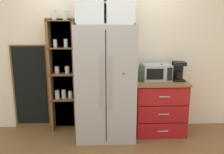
# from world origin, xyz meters

# --- Properties ---
(ground_plane) EXTENTS (10.61, 10.61, 0.00)m
(ground_plane) POSITION_xyz_m (0.00, 0.00, 0.00)
(ground_plane) COLOR brown
(wall_back_cream) EXTENTS (4.92, 0.10, 2.55)m
(wall_back_cream) POSITION_xyz_m (0.00, 0.40, 1.27)
(wall_back_cream) COLOR silver
(wall_back_cream) RESTS_ON ground
(refrigerator) EXTENTS (0.89, 0.72, 1.75)m
(refrigerator) POSITION_xyz_m (0.00, 0.00, 0.88)
(refrigerator) COLOR #ADAFB5
(refrigerator) RESTS_ON ground
(pantry_shelf_column) EXTENTS (0.48, 0.26, 1.97)m
(pantry_shelf_column) POSITION_xyz_m (-0.70, 0.30, 0.97)
(pantry_shelf_column) COLOR brown
(pantry_shelf_column) RESTS_ON ground
(counter_cabinet) EXTENTS (0.82, 0.59, 0.88)m
(counter_cabinet) POSITION_xyz_m (0.88, 0.07, 0.44)
(counter_cabinet) COLOR #A8161C
(counter_cabinet) RESTS_ON ground
(microwave) EXTENTS (0.44, 0.33, 0.26)m
(microwave) POSITION_xyz_m (0.82, 0.12, 1.01)
(microwave) COLOR #ADAFB5
(microwave) RESTS_ON counter_cabinet
(coffee_maker) EXTENTS (0.17, 0.20, 0.31)m
(coffee_maker) POSITION_xyz_m (1.17, 0.08, 1.04)
(coffee_maker) COLOR black
(coffee_maker) RESTS_ON counter_cabinet
(mug_navy) EXTENTS (0.11, 0.07, 0.09)m
(mug_navy) POSITION_xyz_m (0.88, 0.10, 0.93)
(mug_navy) COLOR navy
(mug_navy) RESTS_ON counter_cabinet
(mug_sage) EXTENTS (0.12, 0.08, 0.09)m
(mug_sage) POSITION_xyz_m (0.88, 0.07, 0.93)
(mug_sage) COLOR #8CA37F
(mug_sage) RESTS_ON counter_cabinet
(bottle_clear) EXTENTS (0.07, 0.07, 0.27)m
(bottle_clear) POSITION_xyz_m (0.88, 0.05, 1.00)
(bottle_clear) COLOR silver
(bottle_clear) RESTS_ON counter_cabinet
(bottle_green) EXTENTS (0.06, 0.06, 0.26)m
(bottle_green) POSITION_xyz_m (0.55, 0.04, 1.00)
(bottle_green) COLOR #285B33
(bottle_green) RESTS_ON counter_cabinet
(upper_cabinet) EXTENTS (0.86, 0.32, 0.61)m
(upper_cabinet) POSITION_xyz_m (0.00, 0.05, 2.06)
(upper_cabinet) COLOR silver
(upper_cabinet) RESTS_ON refrigerator
(chalkboard_menu) EXTENTS (0.60, 0.04, 1.44)m
(chalkboard_menu) POSITION_xyz_m (-1.26, 0.33, 0.72)
(chalkboard_menu) COLOR brown
(chalkboard_menu) RESTS_ON ground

